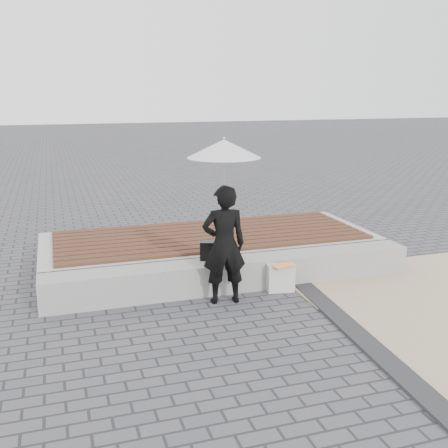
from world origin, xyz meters
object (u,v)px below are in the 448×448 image
at_px(seating_ledge, 236,273).
at_px(parasol, 224,149).
at_px(handbag, 214,251).
at_px(woman, 224,245).
at_px(canvas_tote, 281,278).

distance_m(seating_ledge, parasol, 1.78).
bearing_deg(handbag, seating_ledge, 8.98).
bearing_deg(handbag, woman, -71.70).
relative_size(parasol, canvas_tote, 2.99).
xyz_separation_m(woman, handbag, (0.01, 0.47, -0.21)).
bearing_deg(handbag, parasol, -71.70).
bearing_deg(woman, handbag, -85.86).
distance_m(seating_ledge, handbag, 0.44).
xyz_separation_m(handbag, canvas_tote, (0.80, -0.36, -0.34)).
xyz_separation_m(seating_ledge, parasol, (-0.30, -0.42, 1.71)).
bearing_deg(seating_ledge, handbag, 169.54).
height_order(woman, canvas_tote, woman).
xyz_separation_m(seating_ledge, handbag, (-0.29, 0.05, 0.32)).
height_order(woman, parasol, parasol).
xyz_separation_m(woman, parasol, (0.00, 0.00, 1.17)).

